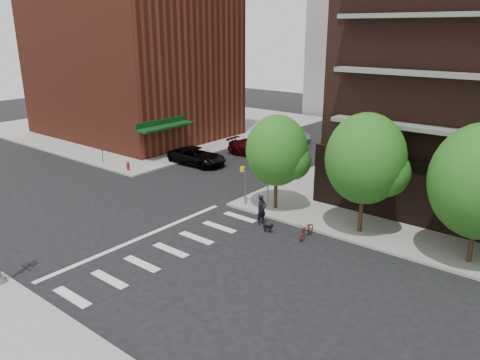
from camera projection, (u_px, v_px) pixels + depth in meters
The scene contains 15 objects.
ground at pixel (135, 236), 27.18m from camera, with size 120.00×120.00×0.00m, color black.
sidewalk_nw at pixel (158, 123), 59.19m from camera, with size 31.00×33.00×0.15m, color gray.
crosswalk at pixel (161, 246), 25.86m from camera, with size 3.85×13.00×0.01m.
midrise_nw at pixel (130, 41), 50.52m from camera, with size 21.40×15.50×20.00m.
tree_a at pixel (277, 151), 29.83m from camera, with size 4.00×4.00×5.90m.
tree_b at pixel (365, 159), 26.09m from camera, with size 4.50×4.50×6.65m.
pedestrian_signal at pixel (250, 180), 31.09m from camera, with size 2.18×0.67×2.60m.
fire_hydrant at pixel (128, 166), 39.06m from camera, with size 0.24×0.24×0.73m.
parking_meter at pixel (102, 154), 41.03m from camera, with size 0.10×0.08×1.32m.
parked_car_black at pixel (197, 156), 41.17m from camera, with size 5.43×2.50×1.51m, color black.
parked_car_maroon at pixel (254, 148), 43.98m from camera, with size 5.21×2.12×1.51m, color #450A0F.
parked_car_silver at pixel (289, 134), 49.68m from camera, with size 4.62×1.61×1.52m, color #94969A.
scooter at pixel (307, 230), 26.80m from camera, with size 0.63×1.80×0.94m, color maroon.
dog_walker at pixel (262, 210), 28.52m from camera, with size 0.45×0.68×1.87m, color black.
dog at pixel (268, 227), 27.58m from camera, with size 0.61×0.30×0.50m.
Camera 1 is at (20.37, -15.50, 11.47)m, focal length 35.00 mm.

